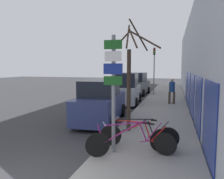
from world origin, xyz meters
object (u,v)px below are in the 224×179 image
(bicycle_2, at_px, (139,135))
(parked_car_2, at_px, (137,85))
(signpost, at_px, (113,88))
(bicycle_1, at_px, (137,137))
(traffic_light, at_px, (154,64))
(parked_car_0, at_px, (101,103))
(bicycle_0, at_px, (130,141))
(street_tree, at_px, (130,79))
(parked_car_1, at_px, (126,90))
(pedestrian_near, at_px, (172,89))

(bicycle_2, height_order, parked_car_2, parked_car_2)
(signpost, bearing_deg, bicycle_1, 27.09)
(traffic_light, bearing_deg, parked_car_0, -98.80)
(bicycle_0, xyz_separation_m, street_tree, (-0.51, 2.42, 1.70))
(bicycle_1, relative_size, parked_car_2, 0.54)
(parked_car_2, bearing_deg, traffic_light, -18.61)
(bicycle_2, bearing_deg, parked_car_1, 8.58)
(street_tree, bearing_deg, traffic_light, 90.69)
(parked_car_2, bearing_deg, parked_car_0, -85.58)
(signpost, xyz_separation_m, parked_car_2, (-1.86, 15.42, -1.11))
(parked_car_0, relative_size, street_tree, 1.02)
(bicycle_0, relative_size, parked_car_1, 0.54)
(parked_car_1, bearing_deg, parked_car_2, 88.43)
(bicycle_1, relative_size, traffic_light, 0.54)
(parked_car_1, relative_size, parked_car_2, 0.97)
(parked_car_1, xyz_separation_m, traffic_light, (1.58, 5.08, 1.99))
(bicycle_1, relative_size, street_tree, 0.54)
(bicycle_1, height_order, street_tree, street_tree)
(parked_car_1, bearing_deg, traffic_light, 69.54)
(bicycle_1, xyz_separation_m, parked_car_2, (-2.52, 15.08, 0.45))
(pedestrian_near, relative_size, street_tree, 0.40)
(pedestrian_near, bearing_deg, bicycle_0, -97.34)
(bicycle_2, height_order, parked_car_0, parked_car_0)
(signpost, height_order, parked_car_0, signpost)
(bicycle_2, distance_m, street_tree, 2.54)
(bicycle_0, bearing_deg, bicycle_1, -44.91)
(bicycle_0, relative_size, traffic_light, 0.53)
(bicycle_0, bearing_deg, pedestrian_near, -33.64)
(bicycle_2, xyz_separation_m, pedestrian_near, (0.91, 9.03, 0.62))
(bicycle_0, relative_size, bicycle_1, 0.98)
(parked_car_2, bearing_deg, bicycle_1, -76.53)
(parked_car_0, relative_size, parked_car_1, 1.04)
(signpost, height_order, parked_car_1, signpost)
(bicycle_1, relative_size, parked_car_1, 0.55)
(bicycle_1, xyz_separation_m, street_tree, (-0.63, 2.02, 1.72))
(traffic_light, bearing_deg, parked_car_2, 157.40)
(parked_car_2, bearing_deg, street_tree, -77.78)
(bicycle_0, relative_size, pedestrian_near, 1.34)
(parked_car_0, bearing_deg, street_tree, -46.22)
(parked_car_0, relative_size, traffic_light, 1.01)
(parked_car_0, xyz_separation_m, traffic_light, (1.66, 10.69, 2.07))
(bicycle_0, height_order, bicycle_1, bicycle_0)
(bicycle_0, distance_m, parked_car_1, 9.95)
(bicycle_1, bearing_deg, parked_car_1, 26.73)
(signpost, distance_m, traffic_light, 14.73)
(bicycle_0, xyz_separation_m, traffic_light, (-0.65, 14.76, 2.47))
(parked_car_0, bearing_deg, signpost, -70.03)
(signpost, relative_size, pedestrian_near, 1.97)
(parked_car_1, bearing_deg, signpost, -83.09)
(bicycle_2, height_order, street_tree, street_tree)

